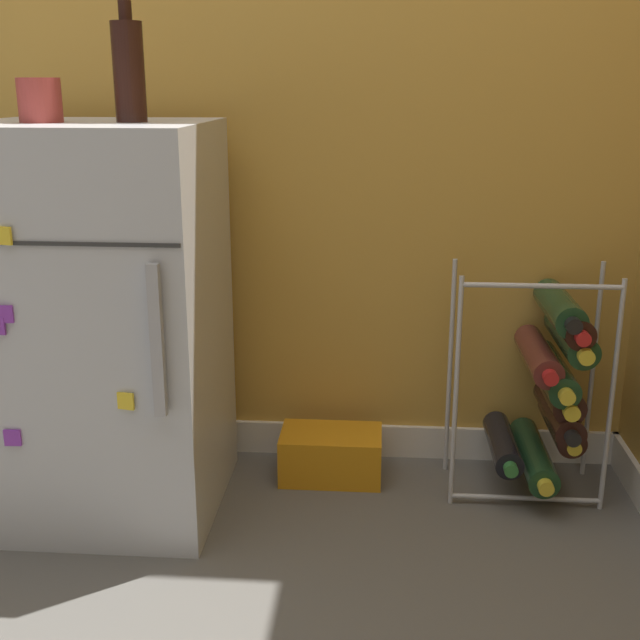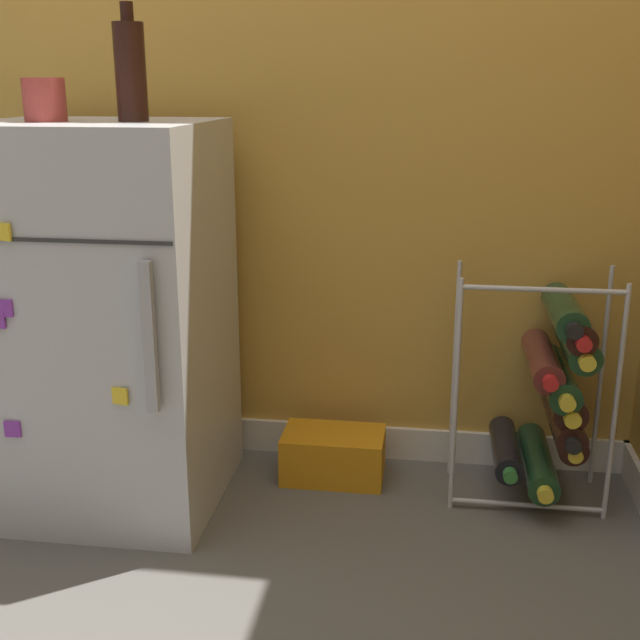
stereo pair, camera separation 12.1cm
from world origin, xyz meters
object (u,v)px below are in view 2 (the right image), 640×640
soda_box (333,455)px  fridge_top_cup (44,100)px  mini_fridge (105,320)px  fridge_top_bottle (130,71)px  wine_rack (555,388)px

soda_box → fridge_top_cup: bearing=-161.0°
mini_fridge → fridge_top_cup: size_ratio=10.01×
fridge_top_bottle → mini_fridge: bearing=173.0°
fridge_top_cup → fridge_top_bottle: 0.20m
soda_box → mini_fridge: bearing=-162.6°
wine_rack → soda_box: bearing=176.9°
mini_fridge → fridge_top_bottle: fridge_top_bottle is taller
mini_fridge → soda_box: (0.53, 0.16, -0.40)m
wine_rack → fridge_top_bottle: (-0.96, -0.15, 0.73)m
mini_fridge → fridge_top_bottle: size_ratio=3.75×
wine_rack → soda_box: 0.59m
wine_rack → fridge_top_cup: size_ratio=6.29×
soda_box → fridge_top_cup: (-0.61, -0.21, 0.90)m
fridge_top_cup → fridge_top_bottle: (0.19, 0.03, 0.06)m
mini_fridge → fridge_top_bottle: 0.57m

